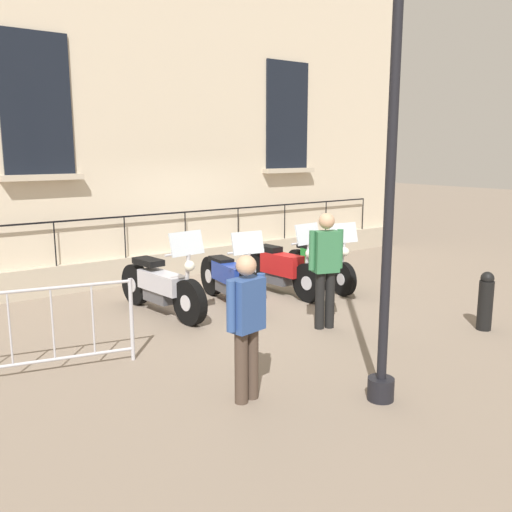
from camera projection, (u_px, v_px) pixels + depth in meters
The scene contains 11 objects.
ground_plane at pixel (242, 296), 10.00m from camera, with size 60.00×60.00×0.00m, color gray.
building_facade at pixel (172, 71), 11.15m from camera, with size 0.82×12.65×8.52m.
motorcycle_silver at pixel (162, 287), 8.81m from camera, with size 2.25×0.69×1.42m.
motorcycle_blue at pixel (230, 279), 9.38m from camera, with size 2.11×0.68×1.33m.
motorcycle_red at pixel (281, 269), 10.00m from camera, with size 2.12×0.65×1.37m.
motorcycle_green at pixel (320, 264), 10.55m from camera, with size 2.12×0.72×1.32m.
lamppost at pixel (392, 151), 5.35m from camera, with size 0.30×0.30×4.90m.
crowd_barrier at pixel (32, 328), 6.39m from camera, with size 0.56×2.29×1.05m.
bollard at pixel (486, 301), 8.04m from camera, with size 0.21×0.21×0.87m.
pedestrian_standing at pixel (246, 321), 5.67m from camera, with size 0.28×0.52×1.56m.
pedestrian_walking at pixel (326, 264), 8.02m from camera, with size 0.32×0.51×1.71m.
Camera 1 is at (7.95, -5.54, 2.60)m, focal length 38.77 mm.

